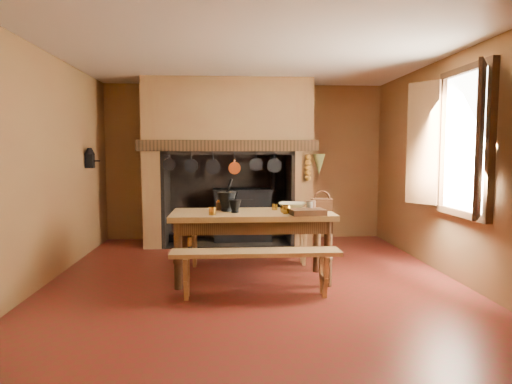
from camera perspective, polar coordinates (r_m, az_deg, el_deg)
floor at (r=5.82m, az=-0.34°, el=-10.79°), size 5.50×5.50×0.00m
ceiling at (r=5.73m, az=-0.35°, el=17.25°), size 5.50×5.50×0.00m
back_wall at (r=8.35m, az=-1.43°, el=3.74°), size 5.00×0.02×2.80m
wall_left at (r=6.00m, az=-24.94°, el=2.78°), size 0.02×5.50×2.80m
wall_right at (r=6.27m, az=23.16°, el=2.92°), size 0.02×5.50×2.80m
wall_front at (r=2.87m, az=2.82°, el=1.32°), size 5.00×0.02×2.80m
chimney_breast at (r=7.91m, az=-3.50°, el=6.65°), size 2.95×0.96×2.80m
iron_range at (r=8.12m, az=-1.63°, el=-2.78°), size 1.12×0.55×1.60m
hearth_pans at (r=7.99m, az=-8.85°, el=-5.81°), size 0.51×0.62×0.20m
hanging_pans at (r=7.41m, az=-3.78°, el=3.26°), size 1.92×0.29×0.27m
onion_string at (r=7.50m, az=6.52°, el=3.03°), size 0.12×0.10×0.46m
herb_bunch at (r=7.54m, az=7.87°, el=3.41°), size 0.20×0.20×0.35m
window at (r=5.84m, az=23.70°, el=5.72°), size 0.39×1.75×1.76m
wall_coffee_mill at (r=7.44m, az=-20.06°, el=4.18°), size 0.23×0.16×0.31m
work_table at (r=5.62m, az=-0.47°, el=-3.85°), size 1.97×0.88×0.85m
bench_front at (r=5.02m, az=-0.03°, el=-8.78°), size 1.85×0.32×0.52m
bench_back at (r=6.41m, az=-0.84°, el=-5.68°), size 1.88×0.33×0.53m
mortar_large at (r=5.66m, az=-3.67°, el=-1.06°), size 0.24×0.24×0.41m
mortar_small at (r=5.52m, az=-2.64°, el=-1.68°), size 0.16×0.16×0.27m
coffee_grinder at (r=5.78m, az=-4.48°, el=-1.66°), size 0.14×0.11×0.16m
brass_mug_a at (r=5.34m, az=-5.49°, el=-2.38°), size 0.11×0.11×0.09m
brass_mug_b at (r=5.78m, az=2.35°, el=-1.87°), size 0.07×0.07×0.08m
mixing_bowl at (r=5.86m, az=4.54°, el=-1.75°), size 0.42×0.42×0.09m
stoneware_crock at (r=5.55m, az=6.86°, el=-1.83°), size 0.15×0.15×0.15m
glass_jar at (r=5.52m, az=6.79°, el=-1.90°), size 0.09×0.09×0.14m
wicker_basket at (r=5.81m, az=8.23°, el=-1.47°), size 0.28×0.21×0.25m
wooden_tray at (r=5.37m, az=6.44°, el=-2.49°), size 0.43×0.33×0.07m
brass_cup at (r=5.42m, az=3.70°, el=-2.21°), size 0.17×0.17×0.10m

